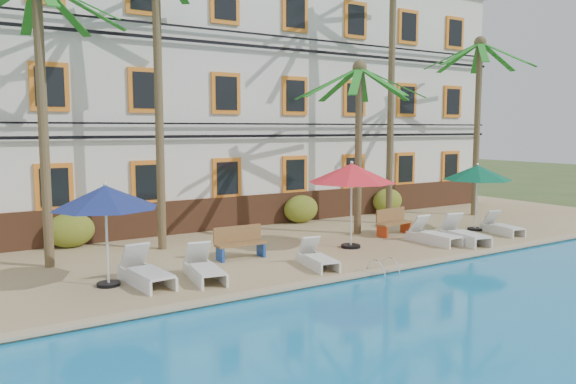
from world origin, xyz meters
TOP-DOWN VIEW (x-y plane):
  - ground at (0.00, 0.00)m, footprint 100.00×100.00m
  - pool_deck at (0.00, 5.00)m, footprint 30.00×12.00m
  - pool_coping at (0.00, -0.90)m, footprint 30.00×0.35m
  - hotel_building at (0.00, 9.98)m, footprint 25.40×6.44m
  - palm_a at (-8.15, 4.30)m, footprint 4.54×4.54m
  - palm_b at (-4.78, 4.86)m, footprint 4.54×4.54m
  - palm_c at (1.98, 3.59)m, footprint 4.54×4.54m
  - palm_d at (4.45, 4.66)m, footprint 4.54×4.54m
  - palm_e at (9.01, 4.25)m, footprint 4.54×4.54m
  - shrub_left at (-7.15, 6.60)m, footprint 1.50×0.90m
  - shrub_mid at (1.57, 6.60)m, footprint 1.50×0.90m
  - shrub_right at (6.16, 6.60)m, footprint 1.50×0.90m
  - umbrella_blue at (-7.30, 1.57)m, footprint 2.48×2.48m
  - umbrella_red at (0.29, 1.86)m, footprint 2.74×2.74m
  - umbrella_green at (6.09, 1.80)m, footprint 2.48×2.48m
  - lounger_a at (-6.51, 1.24)m, footprint 0.87×2.02m
  - lounger_b at (-5.14, 0.87)m, footprint 0.93×1.93m
  - lounger_c at (-2.04, 0.41)m, footprint 0.86×1.71m
  - lounger_d at (2.98, 0.96)m, footprint 0.71×1.87m
  - lounger_e at (3.86, 0.47)m, footprint 1.09×2.06m
  - lounger_f at (6.31, 0.83)m, footprint 0.91×1.75m
  - bench_left at (-3.33, 2.44)m, footprint 1.52×0.52m
  - bench_right at (2.87, 2.73)m, footprint 1.55×0.68m
  - pool_ladder at (-0.94, -1.00)m, footprint 0.54×0.74m

SIDE VIEW (x-z plane):
  - ground at x=0.00m, z-range 0.00..0.00m
  - pool_deck at x=0.00m, z-range 0.00..0.25m
  - pool_ladder at x=-0.94m, z-range -0.12..0.62m
  - pool_coping at x=0.00m, z-range 0.25..0.31m
  - lounger_c at x=-2.04m, z-range 0.11..0.88m
  - lounger_f at x=6.31m, z-range 0.11..0.90m
  - lounger_b at x=-5.14m, z-range 0.10..0.97m
  - lounger_d at x=2.98m, z-range 0.10..0.97m
  - lounger_e at x=3.86m, z-range 0.09..1.01m
  - lounger_a at x=-6.51m, z-range 0.09..1.02m
  - bench_left at x=-3.33m, z-range 0.26..1.18m
  - bench_right at x=2.87m, z-range 0.26..1.18m
  - shrub_left at x=-7.15m, z-range 0.25..1.35m
  - shrub_mid at x=1.57m, z-range 0.25..1.35m
  - shrub_right at x=6.16m, z-range 0.25..1.35m
  - umbrella_green at x=6.09m, z-range 1.12..3.60m
  - umbrella_blue at x=-7.30m, z-range 1.13..3.61m
  - umbrella_red at x=0.29m, z-range 1.22..3.95m
  - palm_c at x=1.98m, z-range 1.24..7.31m
  - palm_e at x=9.01m, z-range 1.37..8.94m
  - palm_a at x=-8.15m, z-range 1.39..9.15m
  - hotel_building at x=0.00m, z-range 0.26..10.49m
  - palm_b at x=-4.78m, z-range 1.48..10.68m
  - palm_d at x=4.45m, z-range 1.55..11.99m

